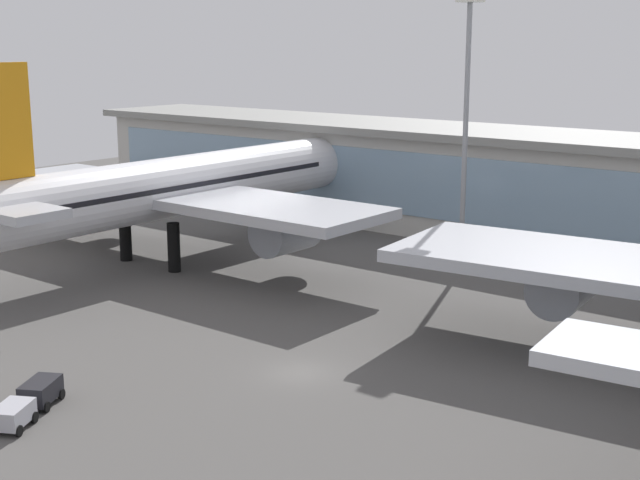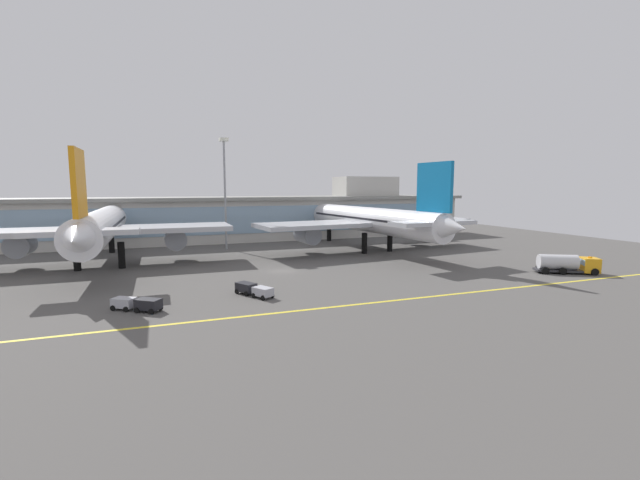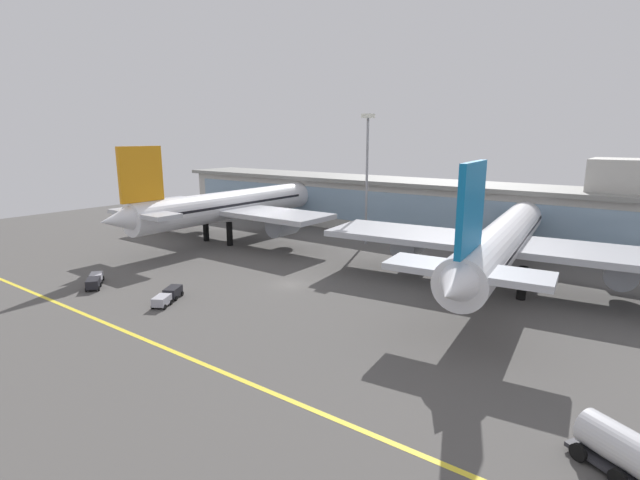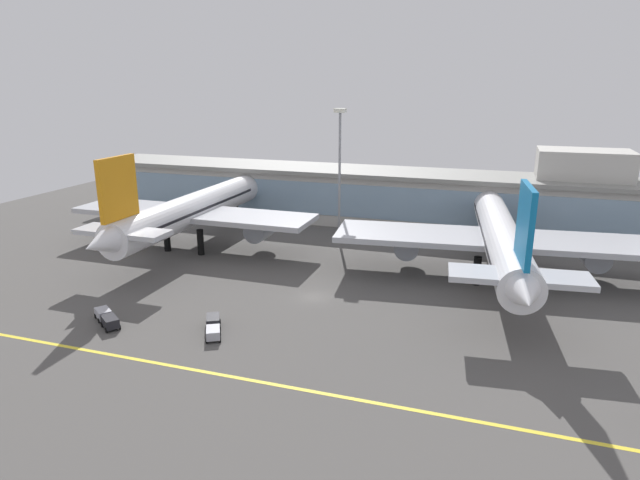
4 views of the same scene
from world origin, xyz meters
TOP-DOWN VIEW (x-y plane):
  - ground_plane at (0.00, 0.00)m, footprint 180.00×180.00m
  - taxiway_centreline_stripe at (0.00, -22.00)m, footprint 144.00×0.50m
  - terminal_building at (2.03, 42.16)m, footprint 125.50×14.00m
  - airliner_near_left at (-27.24, 14.76)m, footprint 42.72×50.67m
  - airliner_near_right at (23.26, 15.26)m, footprint 48.41×54.33m
  - fuel_tanker_truck at (41.13, -17.44)m, footprint 9.08×6.55m
  - baggage_tug_near at (-7.48, -13.85)m, footprint 4.12×5.63m
  - service_truck_far at (-20.63, -15.79)m, footprint 5.41×4.58m
  - apron_light_mast_west at (-4.58, 27.60)m, footprint 1.80×1.80m

SIDE VIEW (x-z plane):
  - ground_plane at x=0.00m, z-range 0.00..0.00m
  - taxiway_centreline_stripe at x=0.00m, z-range 0.00..0.01m
  - baggage_tug_near at x=-7.48m, z-range 0.09..1.49m
  - service_truck_far at x=-20.63m, z-range 0.09..1.49m
  - fuel_tanker_truck at x=41.13m, z-range 0.06..2.96m
  - terminal_building at x=2.03m, z-range -2.11..13.97m
  - airliner_near_right at x=23.26m, z-range -2.36..15.06m
  - airliner_near_left at x=-27.24m, z-range -2.44..15.68m
  - apron_light_mast_west at x=-4.58m, z-range 3.64..27.12m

